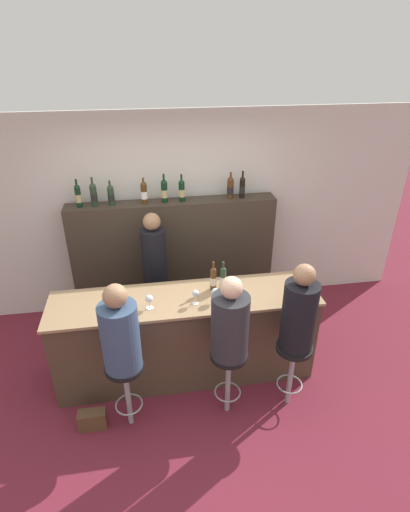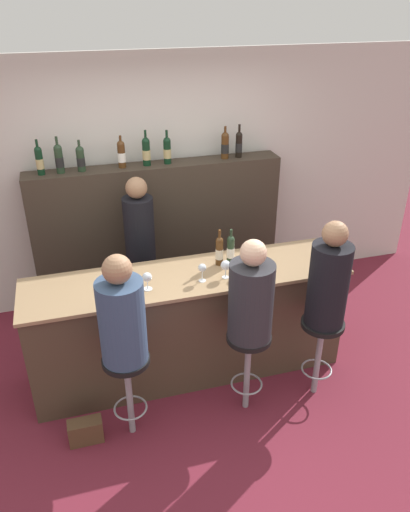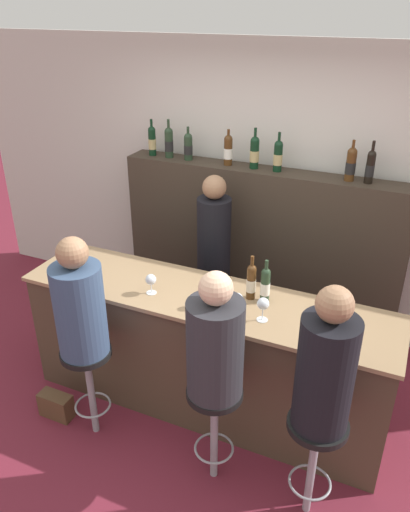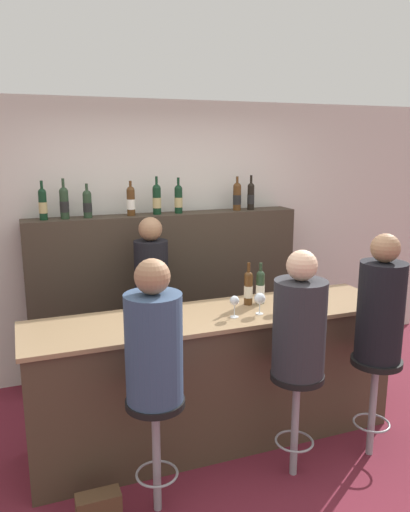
% 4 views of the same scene
% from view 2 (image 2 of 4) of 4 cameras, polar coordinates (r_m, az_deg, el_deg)
% --- Properties ---
extents(ground_plane, '(16.00, 16.00, 0.00)m').
position_cam_2_polar(ground_plane, '(4.51, -0.77, -15.14)').
color(ground_plane, maroon).
extents(wall_back, '(6.40, 0.05, 2.60)m').
position_cam_2_polar(wall_back, '(5.30, -6.00, 8.36)').
color(wall_back, beige).
rests_on(wall_back, ground_plane).
extents(bar_counter, '(2.72, 0.66, 1.00)m').
position_cam_2_polar(bar_counter, '(4.42, -1.89, -7.75)').
color(bar_counter, '#473828').
rests_on(bar_counter, ground_plane).
extents(back_bar_cabinet, '(2.55, 0.28, 1.57)m').
position_cam_2_polar(back_bar_cabinet, '(5.30, -5.26, 2.31)').
color(back_bar_cabinet, '#382D23').
rests_on(back_bar_cabinet, ground_plane).
extents(wine_bottle_counter_0, '(0.07, 0.07, 0.33)m').
position_cam_2_polar(wine_bottle_counter_0, '(4.24, 1.66, 0.64)').
color(wine_bottle_counter_0, '#4C2D14').
rests_on(wine_bottle_counter_0, bar_counter).
extents(wine_bottle_counter_1, '(0.07, 0.07, 0.32)m').
position_cam_2_polar(wine_bottle_counter_1, '(4.27, 2.95, 0.79)').
color(wine_bottle_counter_1, '#233823').
rests_on(wine_bottle_counter_1, bar_counter).
extents(wine_bottle_backbar_0, '(0.07, 0.07, 0.33)m').
position_cam_2_polar(wine_bottle_backbar_0, '(4.90, -18.40, 10.34)').
color(wine_bottle_backbar_0, black).
rests_on(wine_bottle_backbar_0, back_bar_cabinet).
extents(wine_bottle_backbar_1, '(0.08, 0.08, 0.34)m').
position_cam_2_polar(wine_bottle_backbar_1, '(4.89, -16.34, 10.65)').
color(wine_bottle_backbar_1, '#233823').
rests_on(wine_bottle_backbar_1, back_bar_cabinet).
extents(wine_bottle_backbar_2, '(0.08, 0.08, 0.30)m').
position_cam_2_polar(wine_bottle_backbar_2, '(4.90, -14.03, 10.77)').
color(wine_bottle_backbar_2, '#233823').
rests_on(wine_bottle_backbar_2, back_bar_cabinet).
extents(wine_bottle_backbar_3, '(0.08, 0.08, 0.31)m').
position_cam_2_polar(wine_bottle_backbar_3, '(4.92, -9.53, 11.43)').
color(wine_bottle_backbar_3, '#4C2D14').
rests_on(wine_bottle_backbar_3, back_bar_cabinet).
extents(wine_bottle_backbar_4, '(0.08, 0.08, 0.34)m').
position_cam_2_polar(wine_bottle_backbar_4, '(4.95, -6.73, 11.81)').
color(wine_bottle_backbar_4, black).
rests_on(wine_bottle_backbar_4, back_bar_cabinet).
extents(wine_bottle_backbar_5, '(0.08, 0.08, 0.33)m').
position_cam_2_polar(wine_bottle_backbar_5, '(4.99, -4.34, 11.98)').
color(wine_bottle_backbar_5, black).
rests_on(wine_bottle_backbar_5, back_bar_cabinet).
extents(wine_bottle_backbar_6, '(0.08, 0.08, 0.33)m').
position_cam_2_polar(wine_bottle_backbar_6, '(5.14, 2.30, 12.55)').
color(wine_bottle_backbar_6, '#4C2D14').
rests_on(wine_bottle_backbar_6, back_bar_cabinet).
extents(wine_bottle_backbar_7, '(0.07, 0.07, 0.33)m').
position_cam_2_polar(wine_bottle_backbar_7, '(5.19, 3.89, 12.64)').
color(wine_bottle_backbar_7, black).
rests_on(wine_bottle_backbar_7, back_bar_cabinet).
extents(wine_glass_0, '(0.08, 0.08, 0.15)m').
position_cam_2_polar(wine_glass_0, '(3.93, -6.64, -2.49)').
color(wine_glass_0, silver).
rests_on(wine_glass_0, bar_counter).
extents(wine_glass_1, '(0.07, 0.07, 0.16)m').
position_cam_2_polar(wine_glass_1, '(4.00, -0.32, -1.43)').
color(wine_glass_1, silver).
rests_on(wine_glass_1, bar_counter).
extents(wine_glass_2, '(0.08, 0.08, 0.16)m').
position_cam_2_polar(wine_glass_2, '(4.05, 2.38, -1.10)').
color(wine_glass_2, silver).
rests_on(wine_glass_2, bar_counter).
extents(wine_glass_3, '(0.08, 0.08, 0.17)m').
position_cam_2_polar(wine_glass_3, '(4.10, 4.73, -0.66)').
color(wine_glass_3, silver).
rests_on(wine_glass_3, bar_counter).
extents(bar_stool_left, '(0.35, 0.35, 0.74)m').
position_cam_2_polar(bar_stool_left, '(3.84, -8.86, -13.36)').
color(bar_stool_left, gray).
rests_on(bar_stool_left, ground_plane).
extents(guest_seated_left, '(0.33, 0.33, 0.84)m').
position_cam_2_polar(guest_seated_left, '(3.51, -9.50, -6.84)').
color(guest_seated_left, '#334766').
rests_on(guest_seated_left, bar_stool_left).
extents(bar_stool_middle, '(0.35, 0.35, 0.74)m').
position_cam_2_polar(bar_stool_middle, '(4.01, 4.95, -10.94)').
color(bar_stool_middle, gray).
rests_on(bar_stool_middle, ground_plane).
extents(guest_seated_middle, '(0.34, 0.34, 0.82)m').
position_cam_2_polar(guest_seated_middle, '(3.70, 5.28, -4.70)').
color(guest_seated_middle, '#28282D').
rests_on(guest_seated_middle, bar_stool_middle).
extents(bar_stool_right, '(0.35, 0.35, 0.74)m').
position_cam_2_polar(bar_stool_right, '(4.24, 13.08, -9.19)').
color(bar_stool_right, gray).
rests_on(bar_stool_right, ground_plane).
extents(guest_seated_right, '(0.31, 0.31, 0.88)m').
position_cam_2_polar(guest_seated_right, '(3.93, 13.96, -2.73)').
color(guest_seated_right, black).
rests_on(guest_seated_right, bar_stool_right).
extents(bartender, '(0.29, 0.29, 1.61)m').
position_cam_2_polar(bartender, '(4.89, -7.28, -0.54)').
color(bartender, black).
rests_on(bartender, ground_plane).
extents(handbag, '(0.26, 0.12, 0.20)m').
position_cam_2_polar(handbag, '(4.16, -13.47, -18.89)').
color(handbag, '#513823').
rests_on(handbag, ground_plane).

